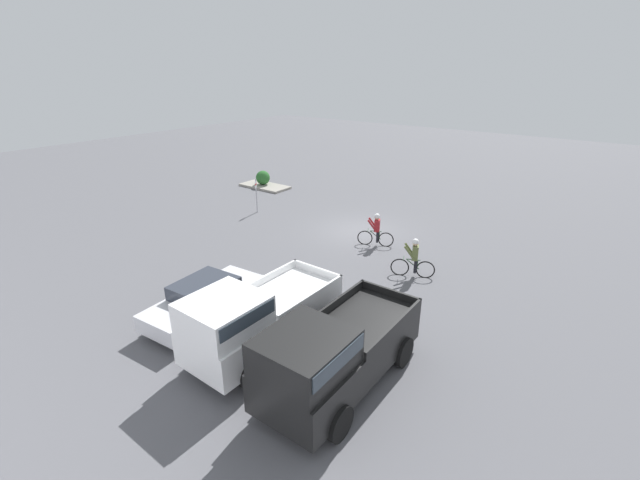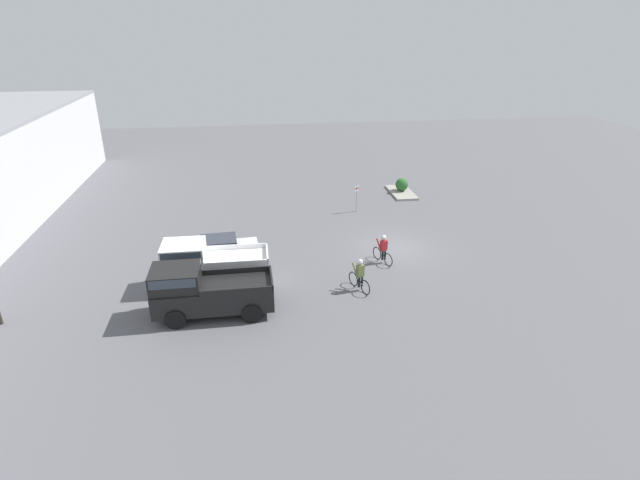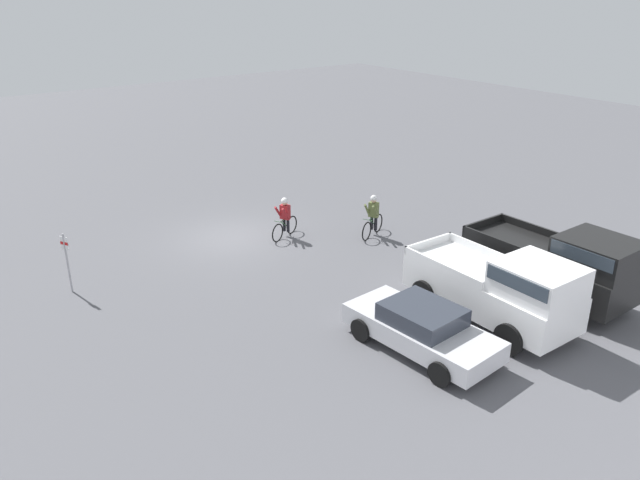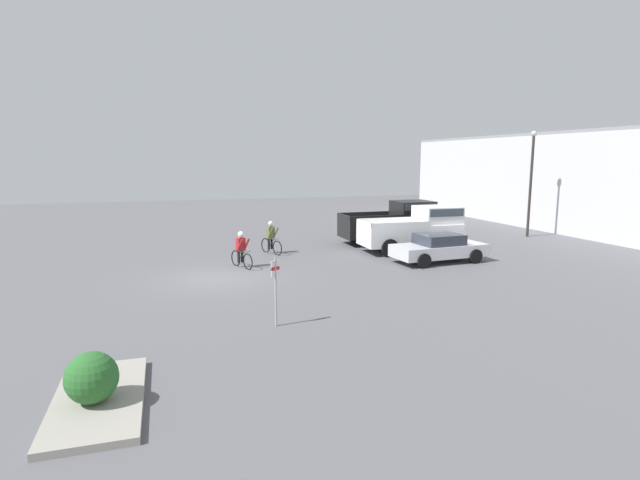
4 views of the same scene
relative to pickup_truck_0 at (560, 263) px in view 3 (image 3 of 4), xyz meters
The scene contains 7 objects.
ground_plane 12.08m from the pickup_truck_0, 61.37° to the right, with size 80.00×80.00×0.00m, color #56565B.
pickup_truck_0 is the anchor object (origin of this frame).
pickup_truck_1 2.81m from the pickup_truck_0, ahead, with size 2.32×5.19×2.32m.
sedan_0 5.64m from the pickup_truck_0, ahead, with size 2.25×4.48×1.33m.
cyclist_0 10.22m from the pickup_truck_0, 66.61° to the right, with size 1.63×0.73×1.65m.
cyclist_1 7.54m from the pickup_truck_0, 80.83° to the right, with size 1.67×0.75×1.70m.
fire_lane_sign 15.53m from the pickup_truck_0, 38.19° to the right, with size 0.17×0.27×2.03m.
Camera 3 is at (10.75, 20.20, 9.32)m, focal length 35.00 mm.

